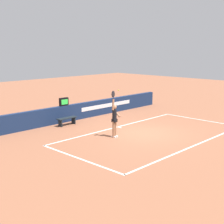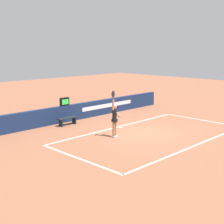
% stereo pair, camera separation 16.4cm
% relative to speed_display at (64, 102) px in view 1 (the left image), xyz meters
% --- Properties ---
extents(ground_plane, '(60.00, 60.00, 0.00)m').
position_rel_speed_display_xyz_m(ground_plane, '(1.37, -5.12, -1.27)').
color(ground_plane, '#965A3E').
extents(court_lines, '(10.17, 5.15, 0.00)m').
position_rel_speed_display_xyz_m(court_lines, '(1.37, -5.70, -1.26)').
color(court_lines, white).
rests_on(court_lines, ground).
extents(back_wall, '(14.78, 0.28, 1.02)m').
position_rel_speed_display_xyz_m(back_wall, '(1.37, 0.00, -0.76)').
color(back_wall, '#15274D').
rests_on(back_wall, ground).
extents(speed_display, '(0.61, 0.17, 0.50)m').
position_rel_speed_display_xyz_m(speed_display, '(0.00, 0.00, 0.00)').
color(speed_display, black).
rests_on(speed_display, back_wall).
extents(tennis_player, '(0.47, 0.47, 2.42)m').
position_rel_speed_display_xyz_m(tennis_player, '(-0.31, -4.55, -0.27)').
color(tennis_player, '#A37150').
rests_on(tennis_player, ground).
extents(tennis_ball, '(0.06, 0.06, 0.06)m').
position_rel_speed_display_xyz_m(tennis_ball, '(-0.27, -4.78, 1.17)').
color(tennis_ball, '#C9E434').
extents(courtside_bench_near, '(1.31, 0.37, 0.47)m').
position_rel_speed_display_xyz_m(courtside_bench_near, '(-0.40, -0.78, -0.92)').
color(courtside_bench_near, black).
rests_on(courtside_bench_near, ground).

